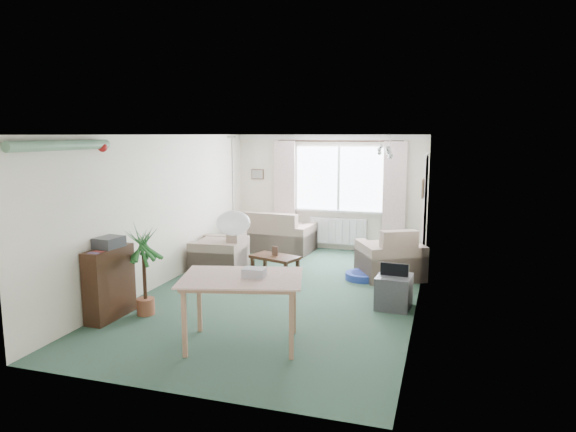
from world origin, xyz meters
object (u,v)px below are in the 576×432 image
(dining_table, at_px, (242,312))
(coffee_table, at_px, (275,266))
(armchair_corner, at_px, (390,252))
(houseplant, at_px, (144,272))
(armchair_left, at_px, (219,247))
(pet_bed, at_px, (363,276))
(tv_cube, at_px, (394,292))
(sofa, at_px, (273,230))
(bookshelf, at_px, (110,283))

(dining_table, bearing_deg, coffee_table, 101.21)
(armchair_corner, bearing_deg, houseplant, 16.58)
(armchair_left, relative_size, pet_bed, 1.57)
(houseplant, xyz_separation_m, tv_cube, (3.17, 1.26, -0.36))
(houseplant, relative_size, tv_cube, 2.34)
(armchair_corner, relative_size, pet_bed, 1.68)
(coffee_table, xyz_separation_m, dining_table, (0.56, -2.84, 0.21))
(dining_table, relative_size, pet_bed, 2.18)
(sofa, distance_m, bookshelf, 4.51)
(armchair_corner, bearing_deg, armchair_left, -19.63)
(armchair_corner, height_order, armchair_left, armchair_corner)
(armchair_left, bearing_deg, pet_bed, 88.26)
(houseplant, distance_m, pet_bed, 3.64)
(coffee_table, distance_m, dining_table, 2.90)
(bookshelf, relative_size, dining_table, 0.75)
(coffee_table, height_order, tv_cube, tv_cube)
(dining_table, bearing_deg, tv_cube, 49.51)
(bookshelf, bearing_deg, coffee_table, 61.71)
(pet_bed, bearing_deg, houseplant, -134.72)
(sofa, xyz_separation_m, bookshelf, (-0.75, -4.44, 0.05))
(dining_table, height_order, pet_bed, dining_table)
(coffee_table, xyz_separation_m, tv_cube, (2.10, -1.03, 0.05))
(bookshelf, height_order, pet_bed, bookshelf)
(sofa, height_order, dining_table, sofa)
(armchair_corner, relative_size, coffee_table, 1.21)
(bookshelf, distance_m, pet_bed, 4.05)
(sofa, height_order, tv_cube, sofa)
(bookshelf, bearing_deg, pet_bed, 45.22)
(armchair_corner, bearing_deg, pet_bed, 6.87)
(armchair_corner, bearing_deg, coffee_table, -11.22)
(coffee_table, bearing_deg, sofa, 109.87)
(sofa, xyz_separation_m, armchair_left, (-0.41, -1.76, -0.01))
(bookshelf, relative_size, houseplant, 0.79)
(houseplant, bearing_deg, coffee_table, 65.06)
(houseplant, bearing_deg, armchair_left, 90.73)
(armchair_left, relative_size, coffee_table, 1.13)
(coffee_table, relative_size, pet_bed, 1.39)
(tv_cube, xyz_separation_m, pet_bed, (-0.64, 1.29, -0.17))
(armchair_left, height_order, pet_bed, armchair_left)
(dining_table, distance_m, tv_cube, 2.38)
(armchair_corner, distance_m, pet_bed, 0.63)
(armchair_left, bearing_deg, coffee_table, 78.28)
(armchair_left, distance_m, pet_bed, 2.59)
(sofa, bearing_deg, tv_cube, 137.84)
(armchair_corner, relative_size, dining_table, 0.77)
(armchair_left, relative_size, houseplant, 0.76)
(armchair_corner, xyz_separation_m, pet_bed, (-0.41, -0.28, -0.38))
(bookshelf, height_order, houseplant, houseplant)
(bookshelf, distance_m, dining_table, 2.02)
(sofa, xyz_separation_m, coffee_table, (0.69, -1.90, -0.24))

